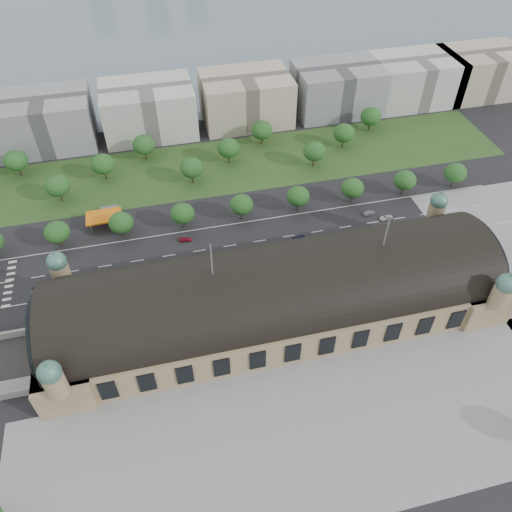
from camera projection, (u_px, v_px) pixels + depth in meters
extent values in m
plane|color=black|center=(275.00, 316.00, 170.29)|extent=(900.00, 900.00, 0.00)
cube|color=#9B8660|center=(275.00, 304.00, 166.11)|extent=(150.00, 40.00, 12.00)
cube|color=#9B8660|center=(67.00, 343.00, 154.88)|extent=(16.00, 43.00, 12.00)
cube|color=#9B8660|center=(457.00, 271.00, 177.33)|extent=(16.00, 43.00, 12.00)
cylinder|color=black|center=(276.00, 292.00, 161.92)|extent=(144.00, 37.60, 37.60)
cylinder|color=black|center=(39.00, 331.00, 148.30)|extent=(1.20, 32.00, 32.00)
cylinder|color=black|center=(479.00, 252.00, 172.76)|extent=(1.20, 32.00, 32.00)
cylinder|color=#9B8660|center=(61.00, 273.00, 162.54)|extent=(6.00, 6.00, 8.00)
sphere|color=#477266|center=(57.00, 261.00, 158.71)|extent=(6.40, 6.40, 6.40)
cone|color=#477266|center=(53.00, 252.00, 155.92)|extent=(1.00, 1.00, 2.50)
cylinder|color=#9B8660|center=(435.00, 212.00, 184.99)|extent=(6.00, 6.00, 8.00)
sphere|color=#477266|center=(439.00, 201.00, 181.15)|extent=(6.40, 6.40, 6.40)
cone|color=#477266|center=(442.00, 192.00, 178.36)|extent=(1.00, 1.00, 2.50)
cylinder|color=#9B8660|center=(55.00, 384.00, 133.28)|extent=(6.00, 6.00, 8.00)
sphere|color=#477266|center=(49.00, 372.00, 129.44)|extent=(6.40, 6.40, 6.40)
cone|color=#477266|center=(45.00, 363.00, 126.65)|extent=(1.00, 1.00, 2.50)
cylinder|color=#9B8660|center=(501.00, 295.00, 155.72)|extent=(6.00, 6.00, 8.00)
sphere|color=#477266|center=(507.00, 283.00, 151.89)|extent=(6.40, 6.40, 6.40)
cone|color=#477266|center=(511.00, 274.00, 149.10)|extent=(1.00, 1.00, 2.50)
cylinder|color=#59595B|center=(211.00, 260.00, 144.97)|extent=(0.50, 0.50, 12.00)
cylinder|color=#59595B|center=(387.00, 231.00, 154.19)|extent=(0.50, 0.50, 12.00)
cube|color=gray|center=(349.00, 427.00, 141.31)|extent=(190.00, 48.00, 0.12)
cube|color=black|center=(200.00, 251.00, 193.42)|extent=(260.00, 26.00, 0.10)
cube|color=#2A481D|center=(192.00, 170.00, 232.58)|extent=(300.00, 45.00, 0.10)
cube|color=orange|center=(104.00, 216.00, 201.00)|extent=(14.00, 9.00, 0.70)
cube|color=#59595B|center=(110.00, 212.00, 207.68)|extent=(7.00, 5.00, 3.20)
cylinder|color=#59595B|center=(91.00, 218.00, 204.05)|extent=(0.50, 0.50, 4.40)
cylinder|color=#59595B|center=(118.00, 214.00, 205.90)|extent=(0.50, 0.50, 4.40)
cylinder|color=#59595B|center=(91.00, 228.00, 199.59)|extent=(0.50, 0.50, 4.40)
cylinder|color=#59595B|center=(119.00, 224.00, 201.44)|extent=(0.50, 0.50, 4.40)
cube|color=slate|center=(173.00, 17.00, 377.94)|extent=(700.00, 320.00, 0.08)
cube|color=gray|center=(45.00, 121.00, 241.20)|extent=(45.00, 32.00, 24.00)
cube|color=beige|center=(149.00, 110.00, 249.57)|extent=(45.00, 32.00, 24.00)
cube|color=#BFAC96|center=(246.00, 99.00, 257.95)|extent=(45.00, 32.00, 24.00)
cube|color=gray|center=(337.00, 88.00, 266.32)|extent=(45.00, 32.00, 24.00)
cube|color=beige|center=(414.00, 80.00, 273.86)|extent=(45.00, 32.00, 24.00)
cube|color=#BFAC96|center=(480.00, 72.00, 280.56)|extent=(45.00, 32.00, 24.00)
cylinder|color=#2D2116|center=(61.00, 242.00, 193.65)|extent=(0.70, 0.70, 4.32)
ellipsoid|color=#1D4619|center=(57.00, 232.00, 189.97)|extent=(9.60, 9.60, 8.16)
cylinder|color=#2D2116|center=(124.00, 233.00, 197.68)|extent=(0.70, 0.70, 4.32)
ellipsoid|color=#1D4619|center=(121.00, 223.00, 193.99)|extent=(9.60, 9.60, 8.16)
cylinder|color=#2D2116|center=(184.00, 224.00, 201.70)|extent=(0.70, 0.70, 4.32)
ellipsoid|color=#1D4619|center=(182.00, 214.00, 198.01)|extent=(9.60, 9.60, 8.16)
cylinder|color=#2D2116|center=(242.00, 215.00, 205.72)|extent=(0.70, 0.70, 4.32)
ellipsoid|color=#1D4619|center=(241.00, 205.00, 202.03)|extent=(9.60, 9.60, 8.16)
cylinder|color=#2D2116|center=(297.00, 206.00, 209.74)|extent=(0.70, 0.70, 4.32)
ellipsoid|color=#1D4619|center=(298.00, 196.00, 206.05)|extent=(9.60, 9.60, 8.16)
cylinder|color=#2D2116|center=(351.00, 198.00, 213.76)|extent=(0.70, 0.70, 4.32)
ellipsoid|color=#1D4619|center=(353.00, 188.00, 210.07)|extent=(9.60, 9.60, 8.16)
cylinder|color=#2D2116|center=(402.00, 190.00, 217.78)|extent=(0.70, 0.70, 4.32)
ellipsoid|color=#1D4619|center=(405.00, 180.00, 214.10)|extent=(9.60, 9.60, 8.16)
cylinder|color=#2D2116|center=(452.00, 183.00, 221.80)|extent=(0.70, 0.70, 4.32)
ellipsoid|color=#1D4619|center=(455.00, 173.00, 218.12)|extent=(9.60, 9.60, 8.16)
cylinder|color=#2D2116|center=(20.00, 171.00, 227.81)|extent=(0.70, 0.70, 4.68)
ellipsoid|color=#1D4619|center=(16.00, 161.00, 223.82)|extent=(10.40, 10.40, 8.84)
cylinder|color=#2D2116|center=(61.00, 197.00, 214.27)|extent=(0.70, 0.70, 4.68)
ellipsoid|color=#1D4619|center=(57.00, 186.00, 210.28)|extent=(10.40, 10.40, 8.84)
cylinder|color=#2D2116|center=(106.00, 175.00, 225.81)|extent=(0.70, 0.70, 4.68)
ellipsoid|color=#1D4619|center=(103.00, 164.00, 221.82)|extent=(10.40, 10.40, 8.84)
cylinder|color=#2D2116|center=(146.00, 155.00, 237.35)|extent=(0.70, 0.70, 4.68)
ellipsoid|color=#1D4619|center=(144.00, 145.00, 233.37)|extent=(10.40, 10.40, 8.84)
cylinder|color=#2D2116|center=(193.00, 178.00, 223.81)|extent=(0.70, 0.70, 4.68)
ellipsoid|color=#1D4619|center=(191.00, 168.00, 219.83)|extent=(10.40, 10.40, 8.84)
cylinder|color=#2D2116|center=(229.00, 158.00, 235.36)|extent=(0.70, 0.70, 4.68)
ellipsoid|color=#1D4619|center=(228.00, 148.00, 231.37)|extent=(10.40, 10.40, 8.84)
cylinder|color=#2D2116|center=(262.00, 140.00, 246.90)|extent=(0.70, 0.70, 4.68)
ellipsoid|color=#1D4619|center=(262.00, 130.00, 242.91)|extent=(10.40, 10.40, 8.84)
cylinder|color=#2D2116|center=(313.00, 162.00, 233.36)|extent=(0.70, 0.70, 4.68)
ellipsoid|color=#1D4619|center=(314.00, 151.00, 229.37)|extent=(10.40, 10.40, 8.84)
cylinder|color=#2D2116|center=(343.00, 143.00, 244.91)|extent=(0.70, 0.70, 4.68)
ellipsoid|color=#1D4619|center=(344.00, 133.00, 240.92)|extent=(10.40, 10.40, 8.84)
cylinder|color=#2D2116|center=(369.00, 127.00, 256.45)|extent=(0.70, 0.70, 4.68)
ellipsoid|color=#1D4619|center=(371.00, 117.00, 252.46)|extent=(10.40, 10.40, 8.84)
imported|color=maroon|center=(185.00, 239.00, 197.02)|extent=(5.24, 2.47, 1.48)
imported|color=#171740|center=(299.00, 238.00, 197.64)|extent=(4.84, 2.05, 1.63)
imported|color=slate|center=(369.00, 213.00, 208.67)|extent=(5.04, 2.21, 1.61)
imported|color=silver|center=(386.00, 218.00, 206.52)|extent=(5.65, 2.76, 1.54)
imported|color=black|center=(87.00, 299.00, 174.91)|extent=(4.51, 3.83, 1.46)
imported|color=maroon|center=(54.00, 304.00, 173.14)|extent=(6.32, 5.15, 1.60)
imported|color=#181741|center=(135.00, 293.00, 176.76)|extent=(5.25, 4.56, 1.45)
imported|color=#595C61|center=(149.00, 286.00, 179.12)|extent=(4.17, 3.72, 1.37)
imported|color=silver|center=(132.00, 290.00, 177.58)|extent=(5.16, 3.76, 1.62)
imported|color=gray|center=(139.00, 290.00, 177.59)|extent=(6.31, 5.67, 1.63)
imported|color=black|center=(161.00, 283.00, 180.27)|extent=(5.98, 4.46, 1.61)
imported|color=#AD2A1B|center=(223.00, 259.00, 187.74)|extent=(12.80, 3.38, 3.54)
imported|color=silver|center=(287.00, 253.00, 189.85)|extent=(12.94, 3.44, 3.58)
imported|color=silver|center=(279.00, 255.00, 189.45)|extent=(11.97, 3.65, 3.29)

